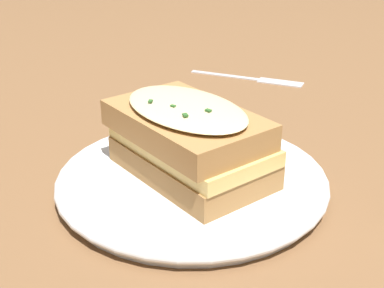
# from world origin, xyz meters

# --- Properties ---
(ground_plane) EXTENTS (2.40, 2.40, 0.00)m
(ground_plane) POSITION_xyz_m (0.00, 0.00, 0.00)
(ground_plane) COLOR brown
(dinner_plate) EXTENTS (0.26, 0.26, 0.02)m
(dinner_plate) POSITION_xyz_m (-0.01, 0.02, 0.01)
(dinner_plate) COLOR white
(dinner_plate) RESTS_ON ground_plane
(sandwich) EXTENTS (0.12, 0.17, 0.07)m
(sandwich) POSITION_xyz_m (-0.01, 0.03, 0.05)
(sandwich) COLOR #A37542
(sandwich) RESTS_ON dinner_plate
(fork) EXTENTS (0.12, 0.15, 0.00)m
(fork) POSITION_xyz_m (0.24, 0.27, 0.00)
(fork) COLOR silver
(fork) RESTS_ON ground_plane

